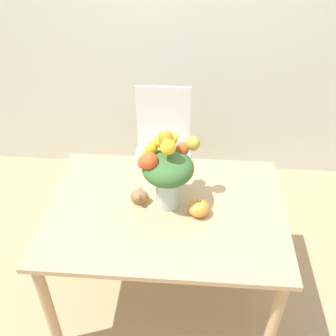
# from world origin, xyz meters

# --- Properties ---
(ground_plane) EXTENTS (12.00, 12.00, 0.00)m
(ground_plane) POSITION_xyz_m (0.00, 0.00, 0.00)
(ground_plane) COLOR tan
(wall_back) EXTENTS (8.00, 0.06, 2.70)m
(wall_back) POSITION_xyz_m (0.00, 1.44, 1.35)
(wall_back) COLOR silver
(wall_back) RESTS_ON ground_plane
(dining_table) EXTENTS (1.30, 0.93, 0.76)m
(dining_table) POSITION_xyz_m (0.00, 0.00, 0.66)
(dining_table) COLOR tan
(dining_table) RESTS_ON ground_plane
(flower_vase) EXTENTS (0.31, 0.30, 0.44)m
(flower_vase) POSITION_xyz_m (0.01, 0.04, 0.99)
(flower_vase) COLOR #B2CCBC
(flower_vase) RESTS_ON dining_table
(pumpkin) EXTENTS (0.11, 0.11, 0.10)m
(pumpkin) POSITION_xyz_m (0.18, -0.03, 0.81)
(pumpkin) COLOR gold
(pumpkin) RESTS_ON dining_table
(turkey_figurine) EXTENTS (0.10, 0.14, 0.08)m
(turkey_figurine) POSITION_xyz_m (-0.14, 0.05, 0.80)
(turkey_figurine) COLOR #936642
(turkey_figurine) RESTS_ON dining_table
(dining_chair_near_window) EXTENTS (0.43, 0.43, 1.01)m
(dining_chair_near_window) POSITION_xyz_m (-0.09, 0.85, 0.52)
(dining_chair_near_window) COLOR white
(dining_chair_near_window) RESTS_ON ground_plane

